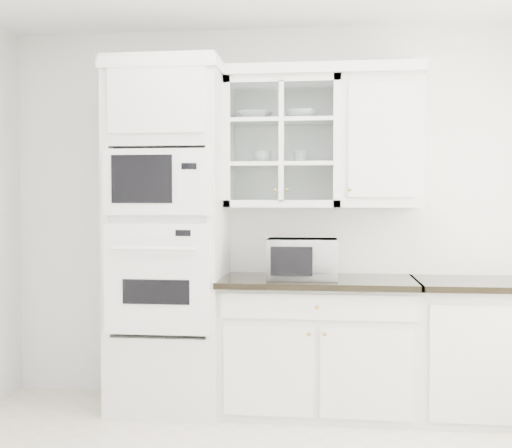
# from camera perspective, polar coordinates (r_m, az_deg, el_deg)

# --- Properties ---
(room_shell) EXTENTS (4.00, 3.50, 2.70)m
(room_shell) POSITION_cam_1_polar(r_m,az_deg,el_deg) (3.39, 0.48, 7.75)
(room_shell) COLOR white
(room_shell) RESTS_ON ground
(oven_column) EXTENTS (0.76, 0.68, 2.40)m
(oven_column) POSITION_cam_1_polar(r_m,az_deg,el_deg) (4.49, -7.73, -1.08)
(oven_column) COLOR silver
(oven_column) RESTS_ON ground
(base_cabinet_run) EXTENTS (1.32, 0.67, 0.92)m
(base_cabinet_run) POSITION_cam_1_polar(r_m,az_deg,el_deg) (4.48, 5.51, -10.60)
(base_cabinet_run) COLOR silver
(base_cabinet_run) RESTS_ON ground
(extra_base_cabinet) EXTENTS (0.72, 0.67, 0.92)m
(extra_base_cabinet) POSITION_cam_1_polar(r_m,az_deg,el_deg) (4.57, 18.35, -10.43)
(extra_base_cabinet) COLOR silver
(extra_base_cabinet) RESTS_ON ground
(upper_cabinet_glass) EXTENTS (0.80, 0.33, 0.90)m
(upper_cabinet_glass) POSITION_cam_1_polar(r_m,az_deg,el_deg) (4.54, 2.42, 7.18)
(upper_cabinet_glass) COLOR silver
(upper_cabinet_glass) RESTS_ON room_shell
(upper_cabinet_solid) EXTENTS (0.55, 0.33, 0.90)m
(upper_cabinet_solid) POSITION_cam_1_polar(r_m,az_deg,el_deg) (4.54, 11.02, 7.15)
(upper_cabinet_solid) COLOR silver
(upper_cabinet_solid) RESTS_ON room_shell
(crown_molding) EXTENTS (2.14, 0.38, 0.07)m
(crown_molding) POSITION_cam_1_polar(r_m,az_deg,el_deg) (4.59, 1.07, 13.24)
(crown_molding) COLOR white
(crown_molding) RESTS_ON room_shell
(countertop_microwave) EXTENTS (0.47, 0.39, 0.27)m
(countertop_microwave) POSITION_cam_1_polar(r_m,az_deg,el_deg) (4.34, 4.17, -3.09)
(countertop_microwave) COLOR white
(countertop_microwave) RESTS_ON base_cabinet_run
(bowl_a) EXTENTS (0.25, 0.25, 0.06)m
(bowl_a) POSITION_cam_1_polar(r_m,az_deg,el_deg) (4.56, -0.12, 9.55)
(bowl_a) COLOR white
(bowl_a) RESTS_ON upper_cabinet_glass
(bowl_b) EXTENTS (0.27, 0.27, 0.07)m
(bowl_b) POSITION_cam_1_polar(r_m,az_deg,el_deg) (4.57, 4.09, 9.61)
(bowl_b) COLOR white
(bowl_b) RESTS_ON upper_cabinet_glass
(cup_a) EXTENTS (0.14, 0.14, 0.09)m
(cup_a) POSITION_cam_1_polar(r_m,az_deg,el_deg) (4.54, 0.66, 5.97)
(cup_a) COLOR white
(cup_a) RESTS_ON upper_cabinet_glass
(cup_b) EXTENTS (0.09, 0.09, 0.09)m
(cup_b) POSITION_cam_1_polar(r_m,az_deg,el_deg) (4.54, 3.91, 5.97)
(cup_b) COLOR white
(cup_b) RESTS_ON upper_cabinet_glass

